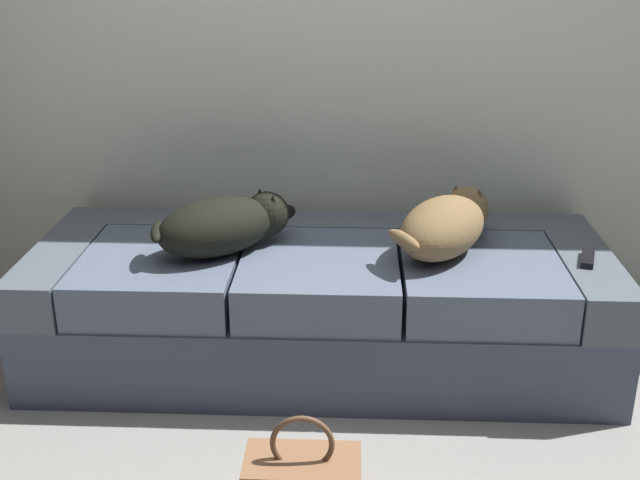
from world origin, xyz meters
The scene contains 4 objects.
couch centered at (0.00, 1.10, 0.23)m, with size 2.16×0.84×0.47m.
dog_dark centered at (-0.35, 1.05, 0.57)m, with size 0.55×0.49×0.21m.
dog_tan centered at (0.46, 1.08, 0.57)m, with size 0.46×0.58×0.21m.
tv_remote centered at (0.97, 1.01, 0.48)m, with size 0.04×0.15×0.02m, color black.
Camera 1 is at (0.12, -1.66, 1.58)m, focal length 44.52 mm.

